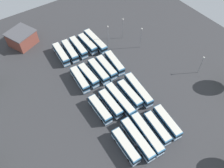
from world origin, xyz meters
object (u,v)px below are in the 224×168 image
Objects in this scene: bus_row0_slot1 at (157,128)px; bus_row3_slot2 at (78,47)px; lamp_post_far_corner at (201,64)px; depot_building at (22,38)px; bus_row0_slot2 at (147,134)px; bus_row2_slot4 at (80,79)px; lamp_post_by_building at (123,28)px; bus_row3_slot4 at (61,54)px; bus_row0_slot0 at (167,122)px; bus_row1_slot2 at (120,100)px; bus_row2_slot1 at (106,67)px; bus_row2_slot2 at (98,71)px; bus_row2_slot3 at (88,75)px; bus_row1_slot4 at (100,109)px; bus_row3_slot1 at (87,44)px; bus_row0_slot4 at (126,146)px; bus_row0_slot3 at (137,139)px; lamp_post_near_entrance at (108,35)px; bus_row1_slot3 at (110,104)px; lamp_post_mid_lot at (141,37)px; bus_row1_slot0 at (138,90)px; bus_row1_slot1 at (130,94)px; bus_row3_slot3 at (70,51)px; bus_row3_slot0 at (95,41)px.

bus_row3_slot2 is (43.60, 1.42, 0.00)m from bus_row0_slot1.
depot_building is at bearing 41.85° from lamp_post_far_corner.
bus_row2_slot4 is at bearing 10.87° from bus_row0_slot2.
lamp_post_by_building reaches higher than bus_row0_slot1.
bus_row3_slot4 is 50.75m from lamp_post_far_corner.
bus_row0_slot0 and bus_row1_slot2 have the same top height.
bus_row2_slot1 and bus_row2_slot2 have the same top height.
bus_row2_slot3 is (0.35, 7.28, -0.00)m from bus_row2_slot1.
bus_row0_slot0 and bus_row1_slot4 have the same top height.
bus_row2_slot3 is 16.64m from bus_row3_slot1.
bus_row0_slot4 is 0.97× the size of bus_row3_slot2.
bus_row3_slot2 is at bearing -92.68° from bus_row3_slot4.
bus_row0_slot3 is 1.26× the size of bus_row0_slot4.
lamp_post_by_building reaches higher than bus_row0_slot2.
bus_row1_slot2 is 1.47× the size of lamp_post_near_entrance.
lamp_post_mid_lot is at bearing -56.88° from bus_row1_slot3.
bus_row1_slot0 is 1.14× the size of depot_building.
bus_row2_slot1 and bus_row3_slot1 have the same top height.
bus_row1_slot1 and bus_row2_slot4 have the same top height.
bus_row0_slot2 and bus_row3_slot2 have the same top height.
bus_row1_slot1 and bus_row2_slot1 have the same top height.
bus_row3_slot3 is at bearing 6.63° from bus_row0_slot1.
bus_row0_slot4 and bus_row2_slot3 have the same top height.
bus_row2_slot4 is 0.97× the size of bus_row3_slot2.
bus_row3_slot1 is at bearing -92.91° from bus_row3_slot4.
bus_row1_slot2 is 3.37m from bus_row1_slot3.
bus_row2_slot2 is (28.63, 1.83, 0.00)m from bus_row0_slot1.
bus_row2_slot4 is 18.48m from bus_row3_slot1.
lamp_post_far_corner reaches higher than bus_row3_slot2.
bus_row0_slot4 is 1.02× the size of bus_row3_slot1.
bus_row0_slot3 is at bearing 177.48° from bus_row1_slot3.
bus_row1_slot2 is at bearing 80.46° from lamp_post_far_corner.
bus_row0_slot4 and bus_row1_slot0 have the same top height.
bus_row2_slot1 is 1.20× the size of lamp_post_mid_lot.
lamp_post_far_corner is at bearing -118.20° from bus_row2_slot4.
bus_row1_slot3 is (14.01, -4.60, -0.00)m from bus_row0_slot4.
bus_row2_slot4 is 0.79× the size of bus_row3_slot0.
bus_row3_slot4 is at bearing 81.90° from lamp_post_by_building.
lamp_post_by_building is (39.48, -28.15, 3.20)m from bus_row0_slot4.
bus_row1_slot3 is (14.47, 2.62, -0.00)m from bus_row0_slot2.
bus_row3_slot4 is (15.31, 6.85, -0.00)m from bus_row2_slot2.
bus_row1_slot0 is at bearing -2.71° from bus_row0_slot0.
bus_row0_slot2 is 14.74m from bus_row1_slot1.
bus_row0_slot0 and bus_row0_slot1 have the same top height.
bus_row3_slot4 is at bearing 6.62° from bus_row0_slot2.
bus_row3_slot1 is (43.38, -2.52, 0.00)m from bus_row0_slot1.
bus_row3_slot0 is 1.48× the size of lamp_post_by_building.
bus_row0_slot2 is at bearing 105.44° from lamp_post_far_corner.
bus_row2_slot2 is at bearing -153.41° from depot_building.
bus_row3_slot2 is at bearing 4.67° from bus_row1_slot1.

